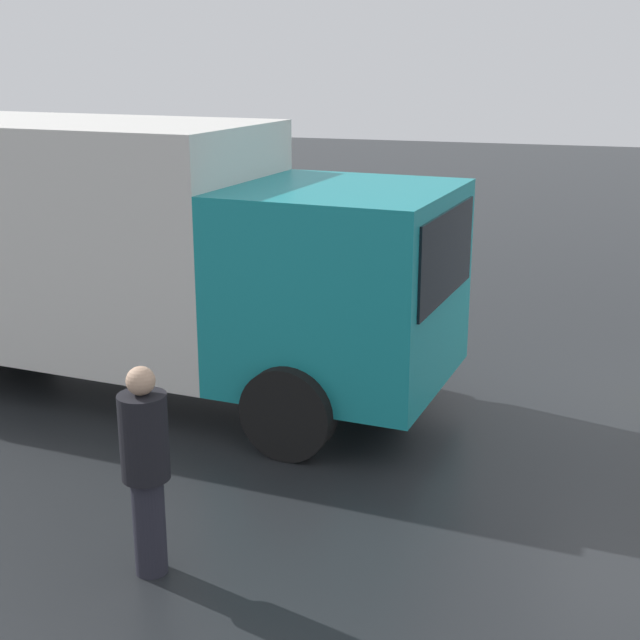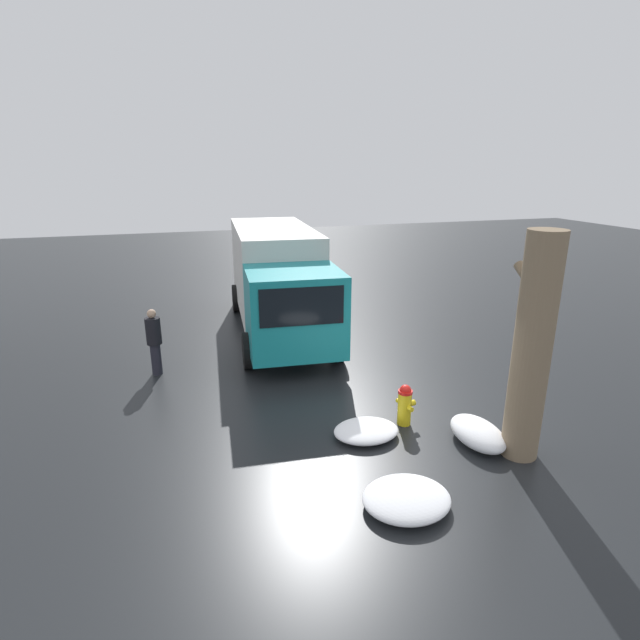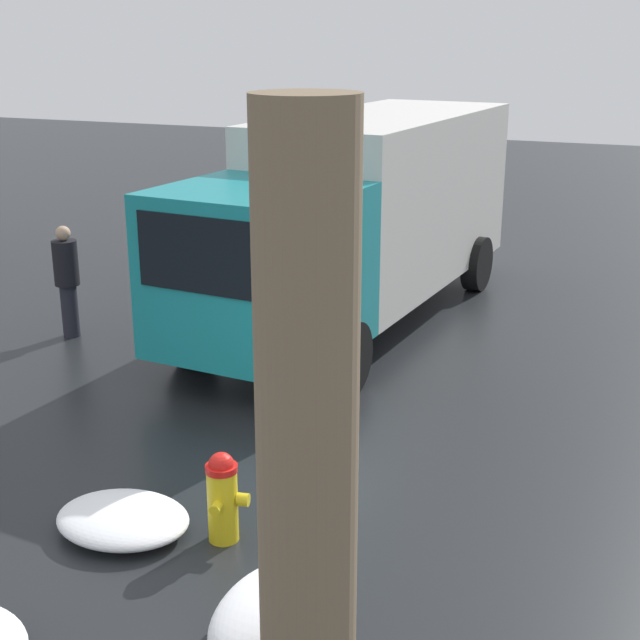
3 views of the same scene
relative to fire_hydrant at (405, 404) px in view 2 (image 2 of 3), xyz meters
The scene contains 8 objects.
ground_plane 0.42m from the fire_hydrant, 100.55° to the left, with size 60.00×60.00×0.00m, color black.
fire_hydrant is the anchor object (origin of this frame).
tree_trunk 2.57m from the fire_hydrant, 136.62° to the right, with size 0.92×0.61×3.84m.
delivery_truck 6.48m from the fire_hydrant, ahead, with size 7.72×2.98×2.95m.
pedestrian 5.99m from the fire_hydrant, 49.40° to the left, with size 0.35×0.35×1.59m.
snow_pile_by_hydrant 0.95m from the fire_hydrant, 104.20° to the left, with size 0.96×1.20×0.23m.
snow_pile_curbside 2.46m from the fire_hydrant, 154.62° to the left, with size 1.16×1.31×0.26m.
snow_pile_by_tree 1.40m from the fire_hydrant, 137.31° to the right, with size 1.28×0.78×0.40m.
Camera 2 is at (-7.69, 4.04, 4.79)m, focal length 28.00 mm.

